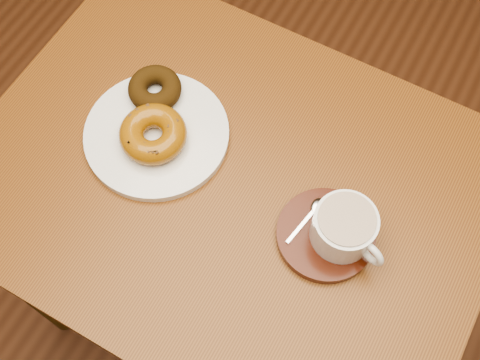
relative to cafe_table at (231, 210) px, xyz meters
The scene contains 8 objects.
ground 0.69m from the cafe_table, 63.11° to the right, with size 6.00×6.00×0.00m, color brown.
cafe_table is the anchor object (origin of this frame).
donut_plate 0.20m from the cafe_table, behind, with size 0.25×0.25×0.02m, color white.
donut_cinnamon 0.26m from the cafe_table, 157.88° to the left, with size 0.09×0.09×0.03m, color #38230B.
donut_caramel 0.22m from the cafe_table, behind, with size 0.14×0.14×0.04m.
saucer 0.23m from the cafe_table, ahead, with size 0.16×0.16×0.02m, color #3C1308.
coffee_cup 0.27m from the cafe_table, ahead, with size 0.13×0.10×0.07m.
teaspoon 0.21m from the cafe_table, ahead, with size 0.03×0.09×0.01m.
Camera 1 is at (0.19, -0.30, 1.72)m, focal length 45.00 mm.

